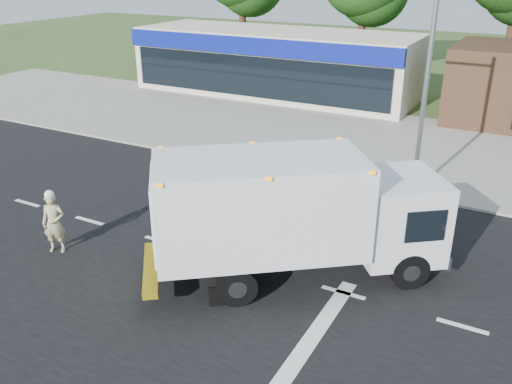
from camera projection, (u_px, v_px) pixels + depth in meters
ground at (244, 265)px, 15.58m from camera, size 120.00×120.00×0.00m
road_asphalt at (244, 265)px, 15.58m from camera, size 60.00×14.00×0.02m
sidewalk at (343, 173)px, 22.18m from camera, size 60.00×2.40×0.12m
parking_apron at (383, 136)px, 26.89m from camera, size 60.00×9.00×0.02m
lane_markings at (264, 301)px, 13.89m from camera, size 55.20×7.00×0.01m
ems_box_truck at (292, 210)px, 14.23m from camera, size 7.81×6.78×3.53m
emergency_worker at (54, 222)px, 15.96m from camera, size 0.81×0.71×1.99m
retail_strip_mall at (275, 62)px, 34.82m from camera, size 18.00×6.20×4.00m
traffic_signal_pole at (410, 59)px, 18.75m from camera, size 3.51×0.25×8.00m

